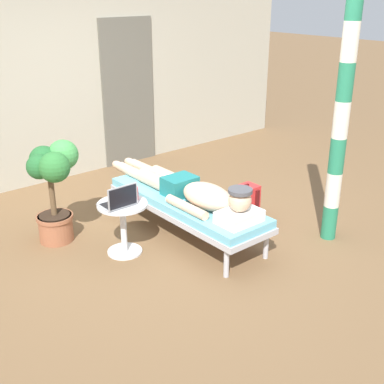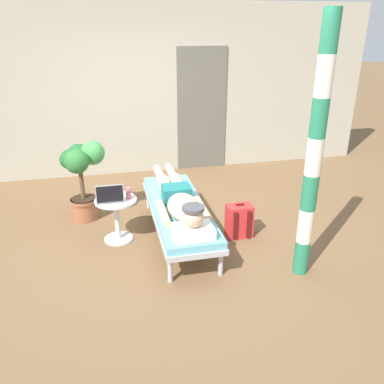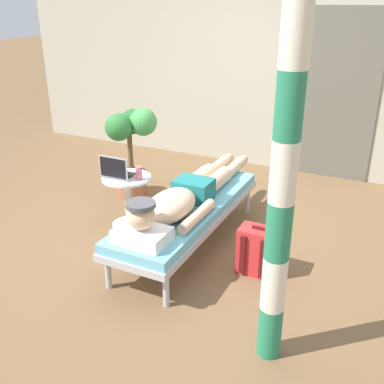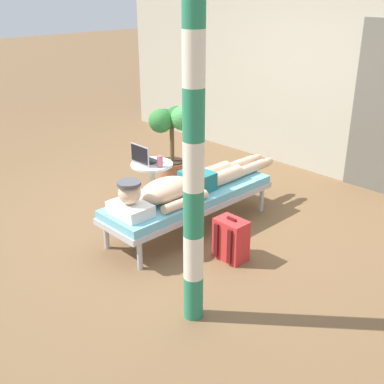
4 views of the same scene
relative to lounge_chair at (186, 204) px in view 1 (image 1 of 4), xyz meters
name	(u,v)px [view 1 (image 1 of 4)]	position (x,y,z in m)	size (l,w,h in m)	color
ground_plane	(166,236)	(-0.20, 0.09, -0.35)	(40.00, 40.00, 0.00)	brown
house_wall_back	(66,75)	(0.00, 2.47, 1.00)	(7.60, 0.20, 2.70)	#B2AD99
house_door_panel	(128,93)	(0.87, 2.36, 0.67)	(0.84, 0.03, 2.04)	#625F54
lounge_chair	(186,204)	(0.00, 0.00, 0.00)	(0.62, 1.95, 0.42)	#B7B7BC
person_reclining	(192,191)	(0.00, -0.09, 0.17)	(0.53, 2.17, 0.33)	white
side_table	(123,219)	(-0.71, 0.09, 0.01)	(0.48, 0.48, 0.52)	silver
laptop	(119,201)	(-0.77, 0.03, 0.24)	(0.31, 0.24, 0.23)	#A5A8AD
drink_glass	(135,193)	(-0.56, 0.08, 0.24)	(0.06, 0.06, 0.13)	#D86672
backpack	(244,204)	(0.71, -0.14, -0.15)	(0.30, 0.26, 0.42)	red
potted_plant	(53,182)	(-1.09, 0.73, 0.30)	(0.55, 0.55, 1.03)	#9E5B3D
porch_post	(341,120)	(1.08, -1.00, 0.90)	(0.15, 0.15, 2.49)	#267F59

